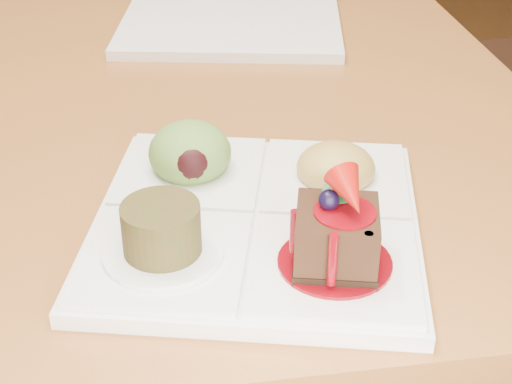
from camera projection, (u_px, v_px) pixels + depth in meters
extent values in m
plane|color=#533317|center=(110.00, 334.00, 1.58)|extent=(6.00, 6.00, 0.00)
cylinder|color=#945C26|center=(261.00, 14.00, 2.16)|extent=(0.06, 0.06, 0.71)
cylinder|color=black|center=(428.00, 180.00, 1.63)|extent=(0.04, 0.04, 0.48)
cube|color=white|center=(256.00, 225.00, 0.58)|extent=(0.29, 0.29, 0.01)
cube|color=white|center=(334.00, 267.00, 0.52)|extent=(0.13, 0.13, 0.01)
cube|color=white|center=(164.00, 258.00, 0.53)|extent=(0.13, 0.13, 0.01)
cube|color=white|center=(191.00, 172.00, 0.63)|extent=(0.13, 0.13, 0.01)
cube|color=white|center=(335.00, 178.00, 0.62)|extent=(0.13, 0.13, 0.01)
cylinder|color=#6A030B|center=(335.00, 262.00, 0.52)|extent=(0.08, 0.08, 0.00)
cube|color=black|center=(335.00, 259.00, 0.52)|extent=(0.07, 0.07, 0.01)
cube|color=black|center=(337.00, 233.00, 0.51)|extent=(0.06, 0.06, 0.03)
cylinder|color=#6A030B|center=(338.00, 210.00, 0.50)|extent=(0.04, 0.04, 0.00)
sphere|color=black|center=(329.00, 200.00, 0.50)|extent=(0.01, 0.01, 0.01)
cone|color=maroon|center=(350.00, 193.00, 0.48)|extent=(0.03, 0.04, 0.03)
cube|color=#134E23|center=(339.00, 194.00, 0.50)|extent=(0.01, 0.01, 0.01)
cube|color=#134E23|center=(328.00, 194.00, 0.50)|extent=(0.01, 0.02, 0.01)
cylinder|color=#6A030B|center=(332.00, 259.00, 0.48)|extent=(0.01, 0.01, 0.04)
cylinder|color=#6A030B|center=(367.00, 256.00, 0.48)|extent=(0.01, 0.01, 0.03)
cylinder|color=#6A030B|center=(294.00, 232.00, 0.51)|extent=(0.01, 0.01, 0.03)
cylinder|color=white|center=(163.00, 252.00, 0.53)|extent=(0.08, 0.08, 0.00)
cylinder|color=#442C13|center=(161.00, 228.00, 0.52)|extent=(0.05, 0.05, 0.03)
cylinder|color=#412A0E|center=(160.00, 214.00, 0.51)|extent=(0.04, 0.04, 0.00)
ellipsoid|color=#517D33|center=(190.00, 153.00, 0.62)|extent=(0.07, 0.07, 0.05)
ellipsoid|color=black|center=(192.00, 164.00, 0.60)|extent=(0.03, 0.02, 0.03)
ellipsoid|color=#AA893D|center=(336.00, 168.00, 0.61)|extent=(0.06, 0.06, 0.04)
cube|color=#BE550D|center=(355.00, 160.00, 0.62)|extent=(0.02, 0.02, 0.01)
cube|color=#386E18|center=(333.00, 153.00, 0.62)|extent=(0.02, 0.02, 0.01)
cube|color=#BE550D|center=(319.00, 159.00, 0.61)|extent=(0.02, 0.02, 0.02)
cube|color=#386E18|center=(330.00, 169.00, 0.60)|extent=(0.02, 0.02, 0.01)
cube|color=#BE550D|center=(349.00, 170.00, 0.60)|extent=(0.02, 0.02, 0.01)
cube|color=white|center=(232.00, 17.00, 0.96)|extent=(0.30, 0.30, 0.01)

